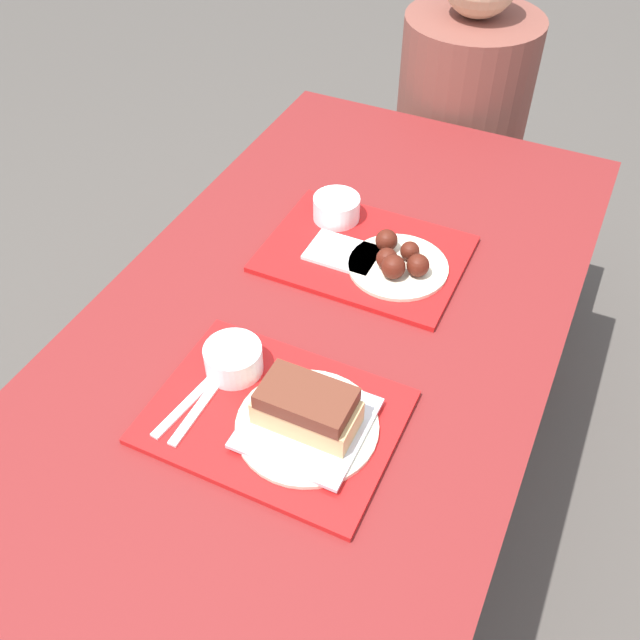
% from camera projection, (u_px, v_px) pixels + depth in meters
% --- Properties ---
extents(ground_plane, '(12.00, 12.00, 0.00)m').
position_uv_depth(ground_plane, '(319.00, 521.00, 1.86)').
color(ground_plane, '#4C4742').
extents(picnic_table, '(0.86, 1.64, 0.73)m').
position_uv_depth(picnic_table, '(319.00, 357.00, 1.41)').
color(picnic_table, maroon).
rests_on(picnic_table, ground_plane).
extents(picnic_bench_far, '(0.82, 0.28, 0.45)m').
position_uv_depth(picnic_bench_far, '(459.00, 192.00, 2.26)').
color(picnic_bench_far, maroon).
rests_on(picnic_bench_far, ground_plane).
extents(tray_near, '(0.41, 0.30, 0.01)m').
position_uv_depth(tray_near, '(275.00, 417.00, 1.18)').
color(tray_near, red).
rests_on(tray_near, picnic_table).
extents(tray_far, '(0.41, 0.30, 0.01)m').
position_uv_depth(tray_far, '(364.00, 254.00, 1.48)').
color(tray_far, red).
rests_on(tray_far, picnic_table).
extents(bowl_coleslaw_near, '(0.10, 0.10, 0.05)m').
position_uv_depth(bowl_coleslaw_near, '(233.00, 358.00, 1.23)').
color(bowl_coleslaw_near, white).
rests_on(bowl_coleslaw_near, tray_near).
extents(brisket_sandwich_plate, '(0.23, 0.23, 0.09)m').
position_uv_depth(brisket_sandwich_plate, '(307.00, 415.00, 1.14)').
color(brisket_sandwich_plate, beige).
rests_on(brisket_sandwich_plate, tray_near).
extents(plastic_fork_near, '(0.04, 0.17, 0.00)m').
position_uv_depth(plastic_fork_near, '(188.00, 402.00, 1.19)').
color(plastic_fork_near, white).
rests_on(plastic_fork_near, tray_near).
extents(plastic_knife_near, '(0.02, 0.17, 0.00)m').
position_uv_depth(plastic_knife_near, '(200.00, 407.00, 1.19)').
color(plastic_knife_near, white).
rests_on(plastic_knife_near, tray_near).
extents(condiment_packet, '(0.04, 0.03, 0.01)m').
position_uv_depth(condiment_packet, '(305.00, 389.00, 1.21)').
color(condiment_packet, '#3F3F47').
rests_on(condiment_packet, tray_near).
extents(bowl_coleslaw_far, '(0.10, 0.10, 0.05)m').
position_uv_depth(bowl_coleslaw_far, '(337.00, 207.00, 1.54)').
color(bowl_coleslaw_far, white).
rests_on(bowl_coleslaw_far, tray_far).
extents(wings_plate_far, '(0.20, 0.20, 0.06)m').
position_uv_depth(wings_plate_far, '(398.00, 261.00, 1.43)').
color(wings_plate_far, beige).
rests_on(wings_plate_far, tray_far).
extents(napkin_far, '(0.14, 0.10, 0.01)m').
position_uv_depth(napkin_far, '(343.00, 253.00, 1.47)').
color(napkin_far, white).
rests_on(napkin_far, tray_far).
extents(person_seated_across, '(0.38, 0.38, 0.67)m').
position_uv_depth(person_seated_across, '(465.00, 89.00, 2.02)').
color(person_seated_across, brown).
rests_on(person_seated_across, picnic_bench_far).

